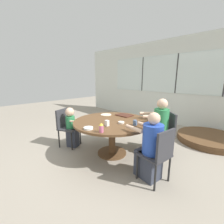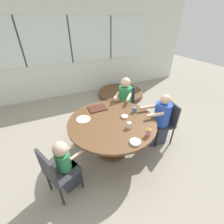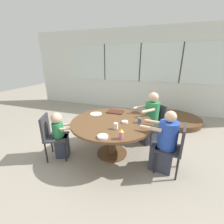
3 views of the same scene
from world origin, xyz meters
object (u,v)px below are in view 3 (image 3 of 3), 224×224
object	(u,v)px
person_woman_green_shirt	(150,120)
person_man_blue_shirt	(164,145)
chair_for_toddler	(51,133)
milk_carton_small	(116,126)
bowl_white_shallow	(103,137)
chair_for_man_blue_shirt	(175,145)
coffee_mug	(140,120)
bowl_cereal	(125,122)
folded_table_stack	(175,120)
chair_for_woman_green_shirt	(156,120)
person_toddler	(60,136)
sippy_cup	(121,134)

from	to	relation	value
person_woman_green_shirt	person_man_blue_shirt	world-z (taller)	person_woman_green_shirt
chair_for_toddler	person_man_blue_shirt	distance (m)	2.03
milk_carton_small	bowl_white_shallow	world-z (taller)	milk_carton_small
chair_for_man_blue_shirt	coffee_mug	world-z (taller)	chair_for_man_blue_shirt
chair_for_man_blue_shirt	coffee_mug	size ratio (longest dim) A/B	8.81
bowl_cereal	folded_table_stack	xyz separation A→B (m)	(1.04, 2.13, -0.66)
chair_for_woman_green_shirt	chair_for_toddler	distance (m)	2.23
chair_for_toddler	chair_for_man_blue_shirt	bearing A→B (deg)	73.87
person_toddler	bowl_white_shallow	size ratio (longest dim) A/B	5.77
person_woman_green_shirt	person_man_blue_shirt	xyz separation A→B (m)	(0.31, -0.86, -0.05)
bowl_white_shallow	bowl_cereal	world-z (taller)	same
chair_for_man_blue_shirt	bowl_cereal	world-z (taller)	chair_for_man_blue_shirt
chair_for_toddler	bowl_cereal	xyz separation A→B (m)	(1.29, 0.47, 0.22)
chair_for_toddler	bowl_white_shallow	world-z (taller)	chair_for_toddler
chair_for_woman_green_shirt	chair_for_man_blue_shirt	size ratio (longest dim) A/B	1.00
person_man_blue_shirt	bowl_white_shallow	distance (m)	1.05
chair_for_man_blue_shirt	sippy_cup	xyz separation A→B (m)	(-0.79, -0.42, 0.28)
person_man_blue_shirt	sippy_cup	size ratio (longest dim) A/B	6.95
folded_table_stack	chair_for_toddler	bearing A→B (deg)	-131.73
chair_for_toddler	chair_for_woman_green_shirt	bearing A→B (deg)	102.05
chair_for_man_blue_shirt	person_man_blue_shirt	distance (m)	0.17
chair_for_man_blue_shirt	chair_for_woman_green_shirt	bearing A→B (deg)	28.18
chair_for_toddler	person_woman_green_shirt	size ratio (longest dim) A/B	0.75
person_man_blue_shirt	milk_carton_small	distance (m)	0.86
sippy_cup	folded_table_stack	bearing A→B (deg)	70.78
chair_for_toddler	bowl_white_shallow	size ratio (longest dim) A/B	5.44
person_man_blue_shirt	bowl_cereal	xyz separation A→B (m)	(-0.71, 0.14, 0.25)
bowl_white_shallow	bowl_cereal	distance (m)	0.66
chair_for_woman_green_shirt	person_toddler	size ratio (longest dim) A/B	0.94
person_toddler	bowl_white_shallow	bearing A→B (deg)	52.29
person_toddler	folded_table_stack	world-z (taller)	person_toddler
folded_table_stack	person_man_blue_shirt	bearing A→B (deg)	-98.07
coffee_mug	milk_carton_small	distance (m)	0.51
person_man_blue_shirt	folded_table_stack	world-z (taller)	person_man_blue_shirt
milk_carton_small	bowl_white_shallow	size ratio (longest dim) A/B	0.66
chair_for_woman_green_shirt	coffee_mug	world-z (taller)	chair_for_woman_green_shirt
coffee_mug	bowl_cereal	distance (m)	0.27
milk_carton_small	bowl_cereal	distance (m)	0.31
person_toddler	sippy_cup	bearing A→B (deg)	57.75
person_man_blue_shirt	coffee_mug	bearing A→B (deg)	72.21
person_woman_green_shirt	person_man_blue_shirt	size ratio (longest dim) A/B	1.07
person_woman_green_shirt	bowl_white_shallow	distance (m)	1.49
chair_for_woman_green_shirt	bowl_cereal	distance (m)	1.01
bowl_white_shallow	person_toddler	bearing A→B (deg)	166.57
chair_for_man_blue_shirt	milk_carton_small	distance (m)	1.00
person_man_blue_shirt	chair_for_woman_green_shirt	bearing A→B (deg)	19.79
milk_carton_small	person_woman_green_shirt	bearing A→B (deg)	64.86
person_man_blue_shirt	folded_table_stack	size ratio (longest dim) A/B	0.73
chair_for_woman_green_shirt	person_man_blue_shirt	bearing A→B (deg)	143.43
coffee_mug	milk_carton_small	xyz separation A→B (m)	(-0.34, -0.38, 0.00)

